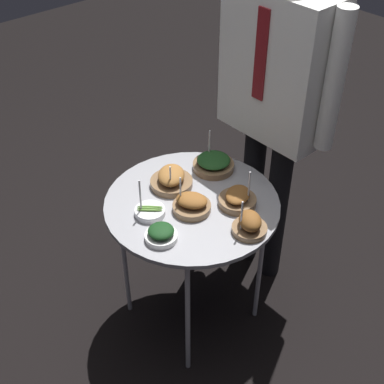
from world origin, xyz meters
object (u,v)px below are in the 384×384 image
bowl_roast_front_left (171,179)px  waiter_figure (277,82)px  bowl_spinach_front_right (213,163)px  bowl_roast_mid_right (250,224)px  bowl_spinach_far_rim (161,234)px  bowl_asparagus_back_right (150,211)px  bowl_roast_back_left (192,204)px  bowl_roast_center (238,199)px  serving_cart (192,210)px

bowl_roast_front_left → waiter_figure: waiter_figure is taller
bowl_spinach_front_right → bowl_roast_mid_right: size_ratio=1.15×
bowl_spinach_far_rim → bowl_asparagus_back_right: size_ratio=0.72×
bowl_roast_front_left → bowl_asparagus_back_right: bowl_asparagus_back_right is taller
bowl_spinach_front_right → bowl_asparagus_back_right: bowl_asparagus_back_right is taller
bowl_roast_back_left → bowl_roast_front_left: (-0.17, 0.04, 0.00)m
bowl_roast_front_left → bowl_spinach_front_right: bearing=82.3°
bowl_spinach_far_rim → bowl_roast_front_left: (-0.22, 0.23, 0.01)m
bowl_roast_back_left → bowl_roast_center: (0.09, 0.16, -0.00)m
waiter_figure → bowl_roast_mid_right: bearing=-56.2°
bowl_roast_mid_right → waiter_figure: (-0.29, 0.43, 0.32)m
bowl_roast_back_left → bowl_asparagus_back_right: size_ratio=0.92×
bowl_roast_back_left → bowl_spinach_front_right: bowl_spinach_front_right is taller
bowl_roast_front_left → bowl_roast_center: size_ratio=1.05×
bowl_spinach_front_right → bowl_asparagus_back_right: 0.39m
bowl_spinach_front_right → bowl_roast_center: 0.25m
bowl_spinach_far_rim → serving_cart: bearing=110.5°
bowl_roast_mid_right → bowl_asparagus_back_right: bowl_asparagus_back_right is taller
bowl_roast_front_left → bowl_roast_mid_right: bearing=5.2°
bowl_spinach_far_rim → bowl_roast_mid_right: size_ratio=0.78×
serving_cart → waiter_figure: bearing=92.4°
bowl_roast_back_left → bowl_roast_mid_right: bearing=18.4°
serving_cart → bowl_roast_front_left: (-0.13, 0.01, 0.08)m
bowl_roast_front_left → bowl_roast_back_left: bearing=-13.5°
bowl_spinach_far_rim → waiter_figure: waiter_figure is taller
bowl_roast_mid_right → bowl_asparagus_back_right: (-0.32, -0.21, -0.02)m
serving_cart → bowl_roast_front_left: bowl_roast_front_left is taller
bowl_spinach_front_right → bowl_roast_back_left: bearing=-60.5°
serving_cart → bowl_roast_front_left: 0.16m
bowl_spinach_far_rim → bowl_roast_front_left: bearing=133.3°
bowl_roast_back_left → bowl_roast_mid_right: 0.25m
serving_cart → bowl_roast_back_left: (0.04, -0.03, 0.08)m
bowl_spinach_front_right → bowl_roast_center: (0.24, -0.09, 0.00)m
bowl_roast_back_left → bowl_roast_mid_right: bowl_roast_mid_right is taller
bowl_roast_back_left → waiter_figure: bearing=96.3°
bowl_roast_center → bowl_asparagus_back_right: bowl_roast_center is taller
bowl_roast_back_left → bowl_roast_center: 0.18m
bowl_roast_mid_right → bowl_roast_front_left: bearing=-174.8°
bowl_spinach_far_rim → bowl_roast_front_left: bowl_roast_front_left is taller
serving_cart → bowl_roast_back_left: size_ratio=4.56×
bowl_roast_center → bowl_spinach_front_right: bearing=158.2°
bowl_asparagus_back_right → bowl_spinach_far_rim: bearing=-21.6°
bowl_spinach_front_right → bowl_roast_mid_right: (0.38, -0.17, 0.01)m
bowl_roast_back_left → bowl_asparagus_back_right: (-0.09, -0.14, -0.01)m
serving_cart → bowl_roast_center: (0.13, 0.12, 0.07)m
bowl_roast_center → waiter_figure: 0.50m
bowl_spinach_front_right → waiter_figure: (0.09, 0.26, 0.32)m
bowl_roast_mid_right → waiter_figure: 0.61m
serving_cart → bowl_spinach_far_rim: 0.25m
bowl_asparagus_back_right → bowl_roast_back_left: bearing=57.5°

